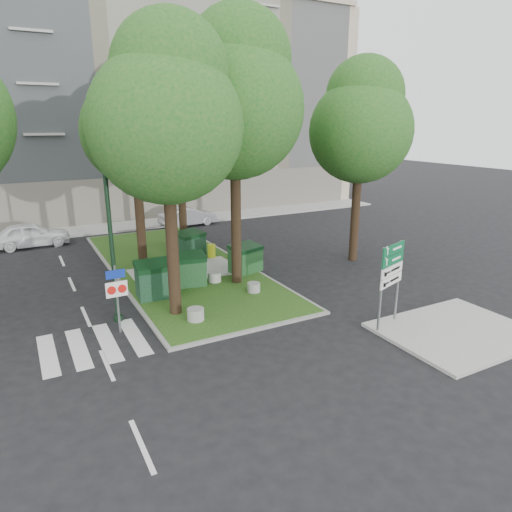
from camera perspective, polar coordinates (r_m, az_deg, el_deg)
ground at (r=15.88m, az=-1.81°, el=-9.62°), size 120.00×120.00×0.00m
median_island at (r=22.94m, az=-9.63°, el=-1.31°), size 6.00×16.00×0.12m
median_kerb at (r=22.95m, az=-9.63°, el=-1.34°), size 6.30×16.30×0.10m
sidewalk_corner at (r=17.27m, az=23.80°, el=-8.65°), size 5.00×4.00×0.12m
building_sidewalk at (r=32.66m, az=-16.47°, el=3.57°), size 42.00×3.00×0.12m
zebra_crossing at (r=16.11m, az=-16.51°, el=-9.92°), size 5.00×3.00×0.01m
apartment_building at (r=39.31m, az=-19.89°, el=17.05°), size 41.00×12.00×16.00m
tree_median_near_left at (r=16.11m, az=-11.05°, el=17.39°), size 5.20×5.20×10.53m
tree_median_near_right at (r=19.30m, az=-2.55°, el=19.45°), size 5.60×5.60×11.46m
tree_median_mid at (r=22.50m, az=-14.95°, el=15.95°), size 4.80×4.80×9.99m
tree_median_far at (r=26.32m, az=-9.68°, el=19.18°), size 5.80×5.80×11.93m
tree_street_right at (r=23.57m, az=13.07°, el=16.08°), size 5.00×5.00×10.06m
dumpster_a at (r=18.90m, az=-12.34°, el=-2.89°), size 1.67×1.21×1.50m
dumpster_b at (r=20.01m, az=-8.52°, el=-1.69°), size 1.69×1.32×1.42m
dumpster_c at (r=24.21m, az=-8.26°, el=1.47°), size 1.76×1.51×1.38m
dumpster_d at (r=21.51m, az=-1.31°, el=-0.30°), size 1.70×1.42×1.36m
bollard_left at (r=16.63m, az=-7.55°, el=-7.23°), size 0.61×0.61×0.43m
bollard_right at (r=19.12m, az=-0.29°, el=-3.93°), size 0.54×0.54×0.38m
bollard_mid at (r=20.40m, az=-5.21°, el=-2.62°), size 0.58×0.58×0.41m
litter_bin at (r=23.98m, az=-5.57°, el=0.64°), size 0.40×0.40×0.69m
street_lamp at (r=16.39m, az=-17.90°, el=4.63°), size 0.49×0.49×6.11m
traffic_sign_pole at (r=16.01m, az=-17.03°, el=-4.11°), size 0.73×0.08×2.42m
directional_sign at (r=16.17m, az=16.51°, el=-1.91°), size 1.40×0.52×2.93m
car_white at (r=29.29m, az=-26.35°, el=2.40°), size 4.23×1.75×1.43m
car_silver at (r=32.05m, az=-8.47°, el=4.93°), size 4.08×1.69×1.31m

